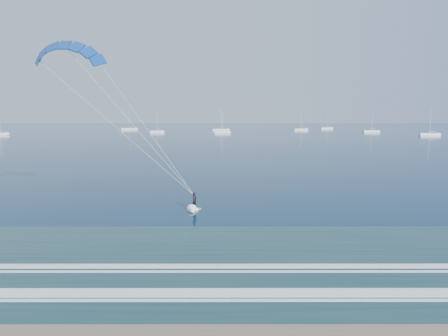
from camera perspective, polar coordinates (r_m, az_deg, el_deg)
kitesurfer_rig at (r=40.07m, az=-12.85°, el=5.99°), size 16.23×7.04×17.65m
sailboat_0 at (r=225.52m, az=-29.32°, el=4.29°), size 7.67×2.40×10.58m
sailboat_1 at (r=226.18m, az=-9.52°, el=5.17°), size 7.35×2.40×10.28m
sailboat_2 at (r=249.68m, az=-0.45°, el=5.50°), size 10.02×2.40×13.33m
sailboat_3 at (r=215.85m, az=-0.23°, el=5.16°), size 8.15×2.40×11.39m
sailboat_4 at (r=259.48m, az=10.92°, el=5.44°), size 8.40×2.40×11.47m
sailboat_5 at (r=242.80m, az=20.32°, el=4.97°), size 8.94×2.40×12.17m
sailboat_6 at (r=216.95m, az=27.30°, el=4.33°), size 9.70×2.40×13.01m
sailboat_7 at (r=285.04m, az=14.47°, el=5.52°), size 8.01×2.40×10.16m
sailboat_8 at (r=272.71m, az=-13.36°, el=5.48°), size 10.22×2.40×13.86m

